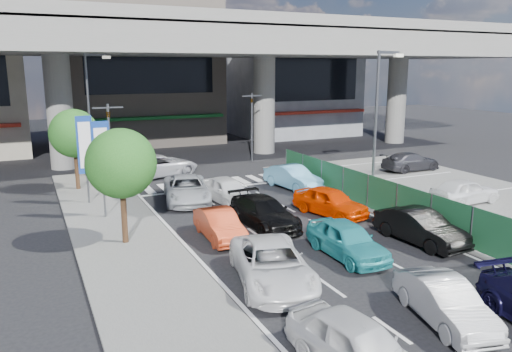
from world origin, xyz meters
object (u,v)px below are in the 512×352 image
tree_far (74,134)px  parked_sedan_dgrey (411,162)px  street_lamp_left (91,105)px  signboard_far (85,148)px  taxi_orange_right (330,201)px  traffic_cone (378,202)px  kei_truck_front_right (293,177)px  tree_near (121,164)px  hatch_black_mid_right (420,227)px  crossing_wagon_silver (159,165)px  traffic_light_right (252,110)px  signboard_near (102,156)px  traffic_light_left (109,127)px  sedan_black_mid (264,212)px  taxi_teal_mid (347,240)px  street_lamp_right (379,112)px  hatch_white_back_mid (445,302)px  wagon_silver_front_left (187,189)px  van_white_back_left (358,346)px  taxi_orange_left (219,225)px  sedan_white_front_mid (227,190)px  sedan_white_mid_left (272,264)px  parked_sedan_white (465,191)px

tree_far → parked_sedan_dgrey: bearing=-10.2°
street_lamp_left → signboard_far: bearing=-100.3°
taxi_orange_right → traffic_cone: taxi_orange_right is taller
kei_truck_front_right → tree_near: bearing=-161.9°
hatch_black_mid_right → traffic_cone: bearing=68.1°
crossing_wagon_silver → traffic_light_right: bearing=-88.5°
signboard_near → traffic_cone: 13.75m
traffic_light_left → signboard_near: size_ratio=1.11×
traffic_light_left → sedan_black_mid: 10.36m
street_lamp_left → tree_far: 4.04m
taxi_teal_mid → sedan_black_mid: 4.86m
signboard_near → tree_far: bearing=95.3°
street_lamp_right → traffic_light_right: bearing=97.3°
hatch_white_back_mid → crossing_wagon_silver: 22.78m
wagon_silver_front_left → parked_sedan_dgrey: wagon_silver_front_left is taller
hatch_black_mid_right → taxi_orange_right: bearing=99.4°
van_white_back_left → hatch_black_mid_right: (7.74, 6.29, 0.00)m
traffic_cone → street_lamp_left: bearing=129.9°
kei_truck_front_right → street_lamp_left: bearing=131.7°
street_lamp_left → signboard_near: bearing=-95.0°
taxi_orange_right → kei_truck_front_right: (1.02, 5.60, 0.00)m
taxi_orange_left → sedan_white_front_mid: bearing=67.2°
traffic_light_left → crossing_wagon_silver: traffic_light_left is taller
kei_truck_front_right → wagon_silver_front_left: bearing=172.7°
street_lamp_left → sedan_black_mid: size_ratio=1.74×
sedan_white_mid_left → kei_truck_front_right: 13.56m
street_lamp_right → sedan_white_front_mid: bearing=163.7°
tree_near → kei_truck_front_right: size_ratio=1.15×
taxi_orange_left → wagon_silver_front_left: wagon_silver_front_left is taller
traffic_light_left → wagon_silver_front_left: 5.41m
sedan_white_mid_left → taxi_orange_right: bearing=57.6°
traffic_light_left → sedan_black_mid: size_ratio=1.13×
taxi_teal_mid → parked_sedan_white: 10.62m
taxi_teal_mid → parked_sedan_dgrey: 17.67m
traffic_light_left → street_lamp_left: size_ratio=0.65×
crossing_wagon_silver → tree_near: bearing=143.2°
traffic_light_right → signboard_near: bearing=-139.1°
crossing_wagon_silver → wagon_silver_front_left: bearing=161.2°
van_white_back_left → sedan_white_mid_left: 5.35m
sedan_black_mid → signboard_far: bearing=130.6°
taxi_orange_left → traffic_light_left: bearing=110.5°
taxi_orange_left → kei_truck_front_right: 9.72m
taxi_teal_mid → taxi_orange_right: size_ratio=1.00×
wagon_silver_front_left → kei_truck_front_right: (6.66, 0.22, 0.00)m
tree_far → van_white_back_left: (4.15, -21.70, -2.70)m
signboard_far → sedan_white_mid_left: 13.79m
signboard_far → kei_truck_front_right: bearing=-6.7°
tree_far → traffic_cone: size_ratio=6.70×
sedan_white_front_mid → crossing_wagon_silver: crossing_wagon_silver is taller
crossing_wagon_silver → taxi_orange_right: bearing=-173.1°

